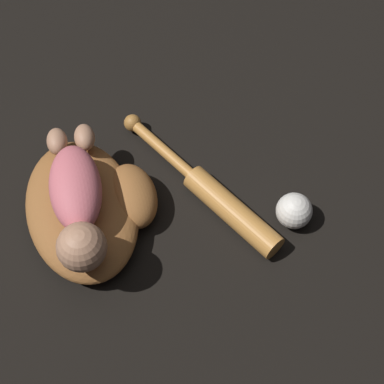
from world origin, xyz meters
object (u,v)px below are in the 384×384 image
at_px(baseball_glove, 90,207).
at_px(baby_figure, 77,201).
at_px(baseball, 294,211).
at_px(baseball_bat, 216,196).

distance_m(baseball_glove, baby_figure, 0.09).
height_order(baseball_glove, baseball, baseball_glove).
xyz_separation_m(baseball_glove, baseball, (0.03, 0.42, -0.00)).
xyz_separation_m(baseball_bat, baseball, (0.05, 0.16, 0.01)).
height_order(baseball_glove, baby_figure, baby_figure).
distance_m(baseball_bat, baseball, 0.17).
bearing_deg(baseball, baseball_bat, -107.62).
bearing_deg(baseball_glove, baseball_bat, 94.24).
distance_m(baseball_glove, baseball_bat, 0.26).
distance_m(baby_figure, baseball_bat, 0.30).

